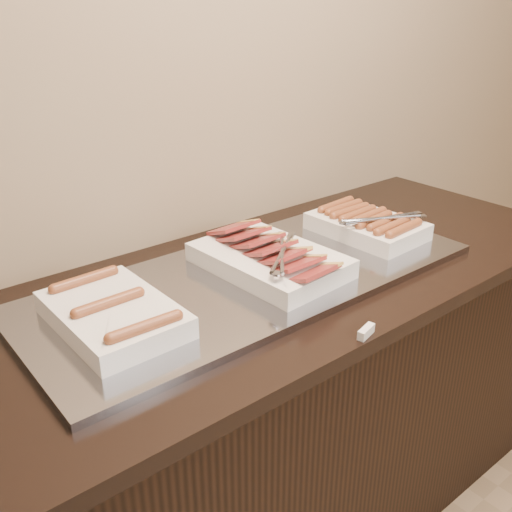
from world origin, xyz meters
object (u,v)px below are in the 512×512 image
at_px(counter, 262,413).
at_px(warming_tray, 254,278).
at_px(dish_left, 113,314).
at_px(dish_right, 368,224).
at_px(dish_center, 270,258).

xyz_separation_m(counter, warming_tray, (-0.03, 0.00, 0.46)).
relative_size(dish_left, dish_right, 1.01).
distance_m(dish_left, dish_center, 0.45).
xyz_separation_m(warming_tray, dish_center, (0.05, -0.00, 0.04)).
bearing_deg(dish_left, warming_tray, -0.85).
relative_size(dish_left, dish_center, 0.81).
distance_m(warming_tray, dish_center, 0.07).
bearing_deg(counter, warming_tray, 180.00).
height_order(warming_tray, dish_center, dish_center).
height_order(dish_left, dish_center, dish_center).
distance_m(dish_left, dish_right, 0.83).
distance_m(warming_tray, dish_left, 0.40).
xyz_separation_m(warming_tray, dish_left, (-0.40, 0.00, 0.04)).
height_order(counter, dish_right, dish_right).
relative_size(dish_center, dish_right, 1.25).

